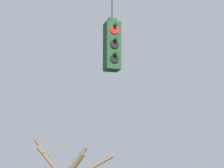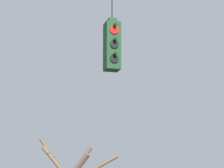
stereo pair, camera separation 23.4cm
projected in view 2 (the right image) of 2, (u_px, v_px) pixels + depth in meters
name	position (u px, v px, depth m)	size (l,w,h in m)	color
traffic_light_near_right_pole	(112.00, 45.00, 10.06)	(0.34, 0.58, 3.56)	#143819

